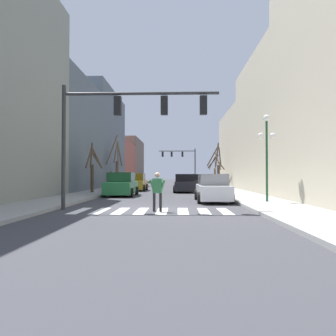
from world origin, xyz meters
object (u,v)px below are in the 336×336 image
(car_at_intersection, at_px, (185,184))
(street_tree_right_mid, at_px, (93,168))
(pedestrian_near_right_corner, at_px, (111,179))
(street_lamp_right_corner, at_px, (267,140))
(street_tree_right_near, at_px, (217,167))
(pedestrian_crossing_street, at_px, (157,188))
(street_tree_left_mid, at_px, (117,166))
(car_parked_left_far, at_px, (213,189))
(car_parked_right_near, at_px, (136,183))
(traffic_signal_near, at_px, (124,117))
(street_tree_left_near, at_px, (216,171))
(car_driving_away_lane, at_px, (194,181))
(traffic_signal_far, at_px, (182,158))
(car_parked_right_far, at_px, (121,185))

(car_at_intersection, height_order, street_tree_right_mid, street_tree_right_mid)
(pedestrian_near_right_corner, bearing_deg, street_lamp_right_corner, -53.62)
(street_lamp_right_corner, distance_m, street_tree_right_near, 21.08)
(pedestrian_crossing_street, distance_m, street_tree_right_mid, 14.02)
(street_tree_left_mid, bearing_deg, car_parked_left_far, -64.32)
(pedestrian_crossing_street, relative_size, street_tree_right_near, 0.32)
(car_parked_left_far, bearing_deg, car_parked_right_near, 25.41)
(street_tree_right_near, bearing_deg, traffic_signal_near, -106.48)
(traffic_signal_near, bearing_deg, car_parked_left_far, 46.16)
(car_parked_right_near, height_order, street_tree_left_near, street_tree_left_near)
(street_tree_right_near, bearing_deg, car_parked_left_far, -97.72)
(car_driving_away_lane, height_order, street_tree_left_mid, street_tree_left_mid)
(street_tree_left_near, bearing_deg, pedestrian_near_right_corner, -133.92)
(car_parked_left_far, height_order, car_parked_right_near, car_parked_right_near)
(car_at_intersection, xyz_separation_m, car_parked_left_far, (1.42, -10.22, -0.01))
(car_parked_left_far, height_order, street_tree_right_mid, street_tree_right_mid)
(traffic_signal_near, xyz_separation_m, car_parked_left_far, (4.49, 4.68, -3.44))
(traffic_signal_far, relative_size, pedestrian_near_right_corner, 3.38)
(car_parked_right_far, xyz_separation_m, street_tree_left_near, (9.09, 17.66, 1.31))
(car_at_intersection, height_order, car_driving_away_lane, car_driving_away_lane)
(car_at_intersection, height_order, car_parked_right_near, car_parked_right_near)
(car_parked_right_far, relative_size, car_driving_away_lane, 1.07)
(car_at_intersection, height_order, car_parked_right_far, car_parked_right_far)
(traffic_signal_near, relative_size, car_parked_right_far, 1.55)
(street_tree_right_mid, relative_size, street_tree_left_near, 0.93)
(street_tree_right_near, bearing_deg, street_tree_left_near, 86.48)
(car_at_intersection, distance_m, car_driving_away_lane, 12.09)
(pedestrian_crossing_street, bearing_deg, street_lamp_right_corner, 47.37)
(street_lamp_right_corner, xyz_separation_m, street_tree_left_mid, (-11.96, 20.89, -0.75))
(traffic_signal_near, bearing_deg, street_lamp_right_corner, 22.70)
(car_driving_away_lane, bearing_deg, car_parked_right_far, 160.11)
(car_driving_away_lane, bearing_deg, car_parked_left_far, -179.92)
(traffic_signal_far, height_order, street_tree_right_near, traffic_signal_far)
(car_driving_away_lane, bearing_deg, street_tree_left_near, -80.89)
(car_at_intersection, bearing_deg, street_lamp_right_corner, -160.84)
(traffic_signal_far, bearing_deg, street_tree_right_near, -75.92)
(traffic_signal_far, bearing_deg, traffic_signal_near, -94.38)
(car_at_intersection, distance_m, pedestrian_crossing_street, 15.64)
(car_at_intersection, relative_size, pedestrian_near_right_corner, 2.26)
(car_parked_right_far, xyz_separation_m, car_parked_left_far, (6.26, -5.03, -0.05))
(car_parked_right_near, xyz_separation_m, street_tree_right_near, (8.88, 6.24, 1.73))
(car_parked_left_far, relative_size, pedestrian_crossing_street, 2.86)
(pedestrian_near_right_corner, bearing_deg, car_parked_right_near, 40.49)
(street_lamp_right_corner, xyz_separation_m, street_tree_right_mid, (-11.71, 8.91, -1.28))
(car_parked_right_far, bearing_deg, traffic_signal_near, -169.69)
(car_parked_right_far, relative_size, car_parked_right_near, 1.03)
(car_at_intersection, bearing_deg, car_driving_away_lane, -6.57)
(car_parked_left_far, xyz_separation_m, street_tree_left_mid, (-9.24, 19.22, 1.91))
(traffic_signal_far, xyz_separation_m, car_at_intersection, (-0.00, -25.31, -3.65))
(car_parked_right_far, distance_m, pedestrian_crossing_street, 10.89)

